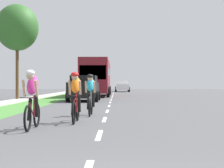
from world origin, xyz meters
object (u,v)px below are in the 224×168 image
(cyclist_distant, at_px, (91,94))
(suv_black, at_px, (84,88))
(cyclist_trailing, at_px, (76,97))
(pickup_white, at_px, (122,86))
(cyclist_lead, at_px, (32,99))
(bus_maroon, at_px, (96,76))
(street_tree_near, at_px, (17,28))

(cyclist_distant, height_order, suv_black, suv_black)
(cyclist_trailing, height_order, pickup_white, pickup_white)
(cyclist_lead, relative_size, bus_maroon, 0.15)
(suv_black, bearing_deg, pickup_white, 83.90)
(cyclist_lead, distance_m, bus_maroon, 26.46)
(cyclist_lead, height_order, cyclist_trailing, same)
(cyclist_lead, distance_m, cyclist_distant, 4.39)
(cyclist_lead, xyz_separation_m, street_tree_near, (-5.43, 18.22, 4.73))
(cyclist_trailing, relative_size, bus_maroon, 0.15)
(bus_maroon, bearing_deg, cyclist_distant, -87.39)
(cyclist_lead, relative_size, cyclist_trailing, 1.00)
(pickup_white, bearing_deg, cyclist_distant, -92.59)
(cyclist_lead, xyz_separation_m, pickup_white, (3.12, 45.40, 0.02))
(bus_maroon, xyz_separation_m, street_tree_near, (-5.67, -8.22, 3.56))
(bus_maroon, bearing_deg, cyclist_trailing, -88.32)
(cyclist_lead, xyz_separation_m, bus_maroon, (0.24, 26.44, 1.17))
(street_tree_near, bearing_deg, suv_black, -23.73)
(cyclist_trailing, bearing_deg, suv_black, 94.09)
(cyclist_lead, height_order, suv_black, suv_black)
(cyclist_lead, bearing_deg, street_tree_near, 106.59)
(cyclist_distant, bearing_deg, bus_maroon, 92.61)
(bus_maroon, relative_size, street_tree_near, 1.58)
(cyclist_distant, bearing_deg, cyclist_lead, -106.58)
(cyclist_trailing, distance_m, bus_maroon, 24.80)
(cyclist_trailing, distance_m, pickup_white, 43.77)
(cyclist_trailing, relative_size, cyclist_distant, 1.00)
(street_tree_near, bearing_deg, bus_maroon, 55.41)
(cyclist_trailing, relative_size, street_tree_near, 0.23)
(bus_maroon, bearing_deg, pickup_white, 81.38)
(cyclist_lead, height_order, cyclist_distant, same)
(cyclist_trailing, bearing_deg, cyclist_distant, 83.59)
(cyclist_lead, xyz_separation_m, cyclist_trailing, (0.97, 1.68, 0.00))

